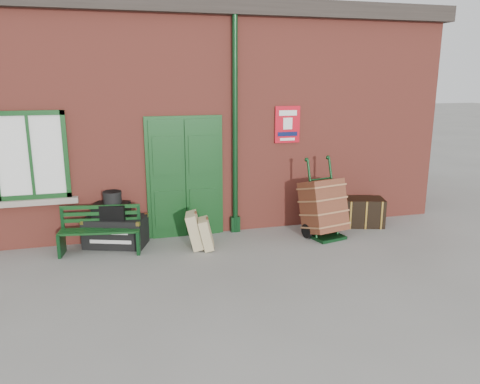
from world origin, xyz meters
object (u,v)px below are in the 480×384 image
object	(u,v)px
houdini_trunk	(116,231)
dark_trunk	(363,212)
porter_trolley	(323,207)
bench	(100,229)

from	to	relation	value
houdini_trunk	dark_trunk	distance (m)	4.85
porter_trolley	dark_trunk	world-z (taller)	porter_trolley
bench	houdini_trunk	world-z (taller)	bench
bench	houdini_trunk	size ratio (longest dim) A/B	1.32
houdini_trunk	porter_trolley	size ratio (longest dim) A/B	0.72
houdini_trunk	bench	bearing A→B (deg)	-113.70
bench	dark_trunk	size ratio (longest dim) A/B	1.77
porter_trolley	houdini_trunk	bearing A→B (deg)	158.93
porter_trolley	dark_trunk	distance (m)	1.18
houdini_trunk	porter_trolley	distance (m)	3.82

